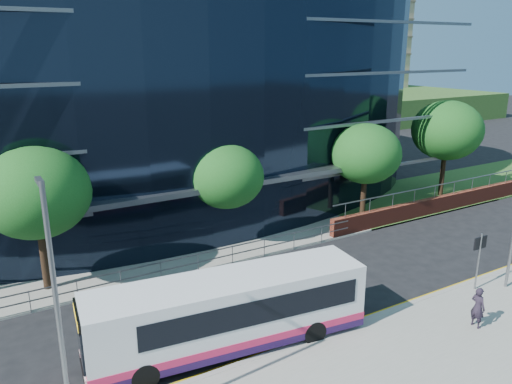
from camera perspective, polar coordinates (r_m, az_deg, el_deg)
ground at (r=24.18m, az=14.07°, el=-11.99°), size 200.00×200.00×0.00m
pavement_near at (r=21.44m, az=23.83°, el=-16.68°), size 80.00×8.00×0.15m
kerb at (r=23.54m, az=15.82°, el=-12.73°), size 80.00×0.25×0.16m
yellow_line_outer at (r=23.69m, az=15.45°, el=-12.70°), size 80.00×0.08×0.01m
yellow_line_inner at (r=23.78m, az=15.19°, el=-12.57°), size 80.00×0.08×0.01m
far_forecourt at (r=29.68m, az=-9.79°, el=-6.15°), size 50.00×8.00×0.10m
grass_verge at (r=48.45m, az=25.42°, el=1.31°), size 36.00×8.00×0.12m
glass_office at (r=37.59m, az=-13.02°, el=10.90°), size 44.00×23.10×16.00m
retaining_wall at (r=43.11m, az=26.50°, el=0.23°), size 34.00×0.40×2.11m
guard_railings at (r=25.29m, az=-10.83°, el=-8.39°), size 24.00×0.05×1.10m
apartment_block at (r=86.25m, az=2.85°, el=16.15°), size 60.00×42.00×30.00m
street_sign at (r=25.61m, az=24.18°, el=-6.05°), size 0.85×0.09×2.80m
tree_far_a at (r=24.77m, az=-23.87°, el=-0.10°), size 4.95×4.95×6.98m
tree_far_b at (r=28.20m, az=-3.40°, el=1.78°), size 4.29×4.29×6.05m
tree_far_c at (r=33.41m, az=12.46°, el=4.29°), size 4.62×4.62×6.51m
tree_far_d at (r=40.52m, az=20.99°, el=6.59°), size 5.28×5.28×7.44m
tree_dist_e at (r=67.86m, az=5.17°, el=10.52°), size 4.62×4.62×6.51m
tree_dist_f at (r=79.70m, az=13.86°, el=10.73°), size 4.29×4.29×6.05m
streetlight_west at (r=14.42m, az=-21.68°, el=-13.15°), size 0.15×0.77×8.00m
city_bus at (r=19.58m, az=-2.81°, el=-13.44°), size 11.02×3.68×2.93m
pedestrian at (r=22.78m, az=24.02°, el=-11.94°), size 0.44×0.65×1.74m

